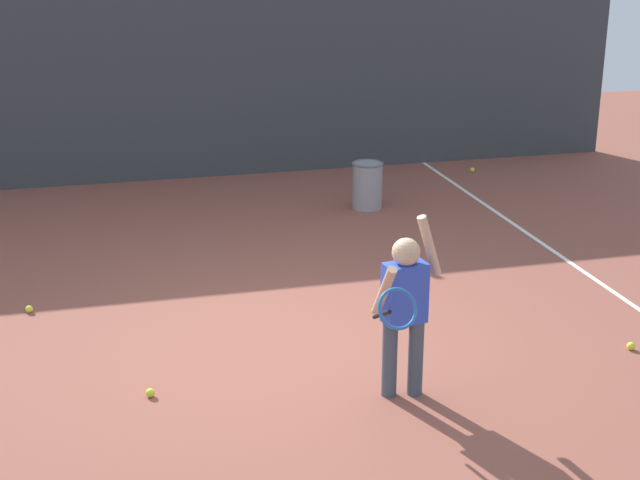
% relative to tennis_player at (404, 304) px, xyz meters
% --- Properties ---
extents(ground_plane, '(20.00, 20.00, 0.00)m').
position_rel_tennis_player_xyz_m(ground_plane, '(-0.65, 1.04, -0.73)').
color(ground_plane, brown).
extents(court_line_sideline, '(0.05, 9.00, 0.00)m').
position_rel_tennis_player_xyz_m(court_line_sideline, '(2.57, 2.04, -0.72)').
color(court_line_sideline, white).
rests_on(court_line_sideline, ground).
extents(back_fence_windscreen, '(11.94, 0.08, 3.32)m').
position_rel_tennis_player_xyz_m(back_fence_windscreen, '(-0.65, 6.50, 0.93)').
color(back_fence_windscreen, '#383D42').
rests_on(back_fence_windscreen, ground).
extents(fence_post_1, '(0.09, 0.09, 3.47)m').
position_rel_tennis_player_xyz_m(fence_post_1, '(-0.65, 6.56, 1.01)').
color(fence_post_1, slate).
rests_on(fence_post_1, ground).
extents(fence_post_2, '(0.09, 0.09, 3.47)m').
position_rel_tennis_player_xyz_m(fence_post_2, '(5.17, 6.56, 1.01)').
color(fence_post_2, slate).
rests_on(fence_post_2, ground).
extents(tennis_player, '(0.65, 0.65, 1.35)m').
position_rel_tennis_player_xyz_m(tennis_player, '(0.00, 0.00, 0.00)').
color(tennis_player, '#3F4C59').
rests_on(tennis_player, ground).
extents(ball_hopper, '(0.38, 0.38, 0.56)m').
position_rel_tennis_player_xyz_m(ball_hopper, '(1.14, 4.55, -0.44)').
color(ball_hopper, gray).
rests_on(ball_hopper, ground).
extents(tennis_ball_0, '(0.07, 0.07, 0.07)m').
position_rel_tennis_player_xyz_m(tennis_ball_0, '(2.04, 0.26, -0.69)').
color(tennis_ball_0, '#CCE033').
rests_on(tennis_ball_0, ground).
extents(tennis_ball_1, '(0.07, 0.07, 0.07)m').
position_rel_tennis_player_xyz_m(tennis_ball_1, '(-1.77, 0.43, -0.69)').
color(tennis_ball_1, '#CCE033').
rests_on(tennis_ball_1, ground).
extents(tennis_ball_3, '(0.07, 0.07, 0.07)m').
position_rel_tennis_player_xyz_m(tennis_ball_3, '(-2.69, 2.25, -0.69)').
color(tennis_ball_3, '#CCE033').
rests_on(tennis_ball_3, ground).
extents(tennis_ball_4, '(0.07, 0.07, 0.07)m').
position_rel_tennis_player_xyz_m(tennis_ball_4, '(3.04, 5.79, -0.69)').
color(tennis_ball_4, '#CCE033').
rests_on(tennis_ball_4, ground).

